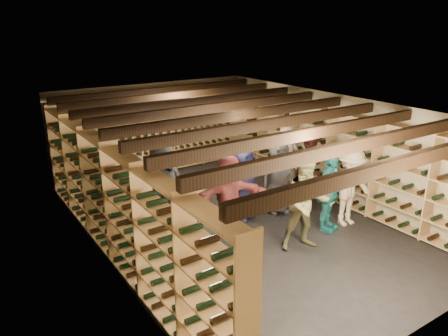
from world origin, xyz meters
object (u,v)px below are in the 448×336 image
object	(u,v)px
crate_stack_left	(196,194)
crate_stack_right	(177,202)
person_0	(162,191)
person_1	(172,234)
person_6	(243,184)
person_3	(350,187)
person_12	(278,177)
person_4	(329,193)
person_7	(287,165)
person_9	(137,202)
person_8	(311,169)
person_2	(306,204)
person_5	(229,198)
crate_loose	(237,171)

from	to	relation	value
crate_stack_left	crate_stack_right	size ratio (longest dim) A/B	0.91
person_0	person_1	distance (m)	1.41
person_6	person_3	bearing A→B (deg)	-60.46
crate_stack_right	person_12	distance (m)	2.27
person_4	person_7	bearing A→B (deg)	61.17
crate_stack_left	person_6	size ratio (longest dim) A/B	0.35
crate_stack_left	person_12	bearing A→B (deg)	-45.60
person_7	person_6	bearing A→B (deg)	-175.90
person_1	person_9	size ratio (longest dim) A/B	0.86
person_7	person_8	world-z (taller)	person_7
crate_stack_right	person_2	size ratio (longest dim) A/B	0.34
person_7	person_12	world-z (taller)	person_7
person_1	person_5	distance (m)	1.55
person_3	crate_stack_right	bearing A→B (deg)	141.97
person_6	person_0	bearing A→B (deg)	153.09
person_8	crate_stack_left	bearing A→B (deg)	131.11
person_5	person_9	size ratio (longest dim) A/B	0.97
crate_loose	person_8	world-z (taller)	person_8
crate_stack_right	person_5	world-z (taller)	person_5
crate_stack_left	person_1	world-z (taller)	person_1
crate_stack_right	person_8	bearing A→B (deg)	-25.06
person_0	person_9	world-z (taller)	person_0
crate_stack_right	person_0	xyz separation A→B (m)	(-0.79, -0.95, 0.76)
person_1	person_4	xyz separation A→B (m)	(3.27, -0.25, 0.05)
crate_stack_left	person_2	size ratio (longest dim) A/B	0.31
person_4	person_6	world-z (taller)	person_4
person_6	person_5	bearing A→B (deg)	-162.53
person_12	person_9	bearing A→B (deg)	-173.98
crate_loose	person_6	xyz separation A→B (m)	(-1.51, -2.36, 0.69)
crate_stack_left	person_7	xyz separation A→B (m)	(1.76, -1.03, 0.65)
person_4	person_9	bearing A→B (deg)	135.85
crate_loose	person_8	bearing A→B (deg)	-83.55
person_0	crate_stack_left	bearing A→B (deg)	46.82
crate_loose	person_12	world-z (taller)	person_12
person_12	crate_loose	bearing A→B (deg)	85.71
person_6	person_8	distance (m)	1.80
person_2	person_5	distance (m)	1.43
person_4	person_7	world-z (taller)	person_7
person_9	person_3	bearing A→B (deg)	-32.02
person_7	crate_loose	bearing A→B (deg)	83.03
crate_loose	person_1	bearing A→B (deg)	-136.99
crate_stack_right	person_0	bearing A→B (deg)	-129.73
person_1	person_3	size ratio (longest dim) A/B	0.92
person_0	person_1	world-z (taller)	person_0
crate_stack_left	person_2	bearing A→B (deg)	-76.45
person_3	person_6	xyz separation A→B (m)	(-1.62, 1.39, -0.03)
person_4	person_0	bearing A→B (deg)	130.52
person_1	person_6	distance (m)	2.46
person_2	person_4	bearing A→B (deg)	36.58
person_8	person_12	xyz separation A→B (m)	(-0.97, -0.03, -0.01)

